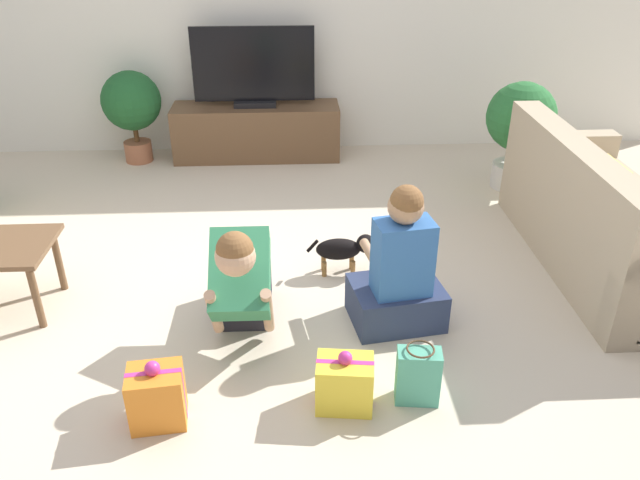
{
  "coord_description": "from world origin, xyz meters",
  "views": [
    {
      "loc": [
        0.34,
        -3.47,
        2.21
      ],
      "look_at": [
        0.51,
        -0.24,
        0.45
      ],
      "focal_mm": 35.0,
      "sensor_mm": 36.0,
      "label": 1
    }
  ],
  "objects_px": {
    "sofa_right": "(602,223)",
    "gift_box_b": "(157,396)",
    "dog": "(345,249)",
    "person_kneeling": "(242,279)",
    "person_sitting": "(399,275)",
    "gift_box_a": "(345,383)",
    "tv_console": "(257,132)",
    "tv": "(254,71)",
    "potted_plant_corner_right": "(520,124)",
    "potted_plant_back_left": "(132,105)",
    "gift_bag_a": "(418,376)"
  },
  "relations": [
    {
      "from": "sofa_right",
      "to": "potted_plant_back_left",
      "type": "height_order",
      "value": "sofa_right"
    },
    {
      "from": "person_kneeling",
      "to": "gift_bag_a",
      "type": "bearing_deg",
      "value": -34.91
    },
    {
      "from": "tv_console",
      "to": "dog",
      "type": "bearing_deg",
      "value": -73.28
    },
    {
      "from": "tv",
      "to": "potted_plant_back_left",
      "type": "height_order",
      "value": "tv"
    },
    {
      "from": "gift_box_a",
      "to": "gift_box_b",
      "type": "bearing_deg",
      "value": -176.26
    },
    {
      "from": "potted_plant_back_left",
      "to": "gift_box_b",
      "type": "bearing_deg",
      "value": -77.15
    },
    {
      "from": "tv_console",
      "to": "potted_plant_corner_right",
      "type": "relative_size",
      "value": 1.72
    },
    {
      "from": "dog",
      "to": "person_kneeling",
      "type": "bearing_deg",
      "value": 133.81
    },
    {
      "from": "tv_console",
      "to": "potted_plant_back_left",
      "type": "bearing_deg",
      "value": -177.49
    },
    {
      "from": "person_sitting",
      "to": "gift_box_a",
      "type": "height_order",
      "value": "person_sitting"
    },
    {
      "from": "sofa_right",
      "to": "gift_bag_a",
      "type": "bearing_deg",
      "value": 130.9
    },
    {
      "from": "potted_plant_back_left",
      "to": "gift_box_b",
      "type": "xyz_separation_m",
      "value": [
        0.79,
        -3.48,
        -0.4
      ]
    },
    {
      "from": "tv",
      "to": "gift_box_a",
      "type": "height_order",
      "value": "tv"
    },
    {
      "from": "tv_console",
      "to": "person_kneeling",
      "type": "height_order",
      "value": "person_kneeling"
    },
    {
      "from": "person_kneeling",
      "to": "gift_box_b",
      "type": "height_order",
      "value": "person_kneeling"
    },
    {
      "from": "potted_plant_back_left",
      "to": "gift_bag_a",
      "type": "height_order",
      "value": "potted_plant_back_left"
    },
    {
      "from": "dog",
      "to": "gift_box_a",
      "type": "distance_m",
      "value": 1.26
    },
    {
      "from": "gift_box_a",
      "to": "tv",
      "type": "bearing_deg",
      "value": 99.04
    },
    {
      "from": "potted_plant_corner_right",
      "to": "gift_box_a",
      "type": "xyz_separation_m",
      "value": [
        -1.7,
        -2.63,
        -0.43
      ]
    },
    {
      "from": "tv",
      "to": "dog",
      "type": "relative_size",
      "value": 2.38
    },
    {
      "from": "person_kneeling",
      "to": "gift_bag_a",
      "type": "distance_m",
      "value": 1.11
    },
    {
      "from": "sofa_right",
      "to": "dog",
      "type": "relative_size",
      "value": 4.15
    },
    {
      "from": "person_kneeling",
      "to": "person_sitting",
      "type": "xyz_separation_m",
      "value": [
        0.89,
        0.03,
        -0.02
      ]
    },
    {
      "from": "potted_plant_back_left",
      "to": "gift_box_b",
      "type": "distance_m",
      "value": 3.59
    },
    {
      "from": "tv",
      "to": "gift_bag_a",
      "type": "bearing_deg",
      "value": -75.14
    },
    {
      "from": "person_kneeling",
      "to": "gift_bag_a",
      "type": "xyz_separation_m",
      "value": [
        0.89,
        -0.63,
        -0.19
      ]
    },
    {
      "from": "potted_plant_back_left",
      "to": "person_kneeling",
      "type": "distance_m",
      "value": 3.02
    },
    {
      "from": "sofa_right",
      "to": "potted_plant_corner_right",
      "type": "bearing_deg",
      "value": 6.43
    },
    {
      "from": "person_sitting",
      "to": "dog",
      "type": "distance_m",
      "value": 0.65
    },
    {
      "from": "person_kneeling",
      "to": "person_sitting",
      "type": "relative_size",
      "value": 0.88
    },
    {
      "from": "tv",
      "to": "tv_console",
      "type": "bearing_deg",
      "value": -90.45
    },
    {
      "from": "sofa_right",
      "to": "tv",
      "type": "height_order",
      "value": "tv"
    },
    {
      "from": "person_kneeling",
      "to": "dog",
      "type": "distance_m",
      "value": 0.9
    },
    {
      "from": "tv_console",
      "to": "tv",
      "type": "xyz_separation_m",
      "value": [
        0.0,
        0.0,
        0.58
      ]
    },
    {
      "from": "dog",
      "to": "gift_box_b",
      "type": "bearing_deg",
      "value": 142.41
    },
    {
      "from": "potted_plant_back_left",
      "to": "dog",
      "type": "bearing_deg",
      "value": -50.17
    },
    {
      "from": "dog",
      "to": "gift_bag_a",
      "type": "distance_m",
      "value": 1.27
    },
    {
      "from": "sofa_right",
      "to": "gift_box_b",
      "type": "height_order",
      "value": "sofa_right"
    },
    {
      "from": "tv_console",
      "to": "potted_plant_corner_right",
      "type": "height_order",
      "value": "potted_plant_corner_right"
    },
    {
      "from": "tv_console",
      "to": "potted_plant_back_left",
      "type": "distance_m",
      "value": 1.18
    },
    {
      "from": "person_sitting",
      "to": "gift_box_a",
      "type": "xyz_separation_m",
      "value": [
        -0.37,
        -0.68,
        -0.19
      ]
    },
    {
      "from": "gift_box_b",
      "to": "potted_plant_corner_right",
      "type": "bearing_deg",
      "value": 46.02
    },
    {
      "from": "dog",
      "to": "gift_box_b",
      "type": "xyz_separation_m",
      "value": [
        -1.01,
        -1.32,
        -0.03
      ]
    },
    {
      "from": "person_kneeling",
      "to": "gift_box_a",
      "type": "height_order",
      "value": "person_kneeling"
    },
    {
      "from": "tv",
      "to": "person_sitting",
      "type": "bearing_deg",
      "value": -71.75
    },
    {
      "from": "tv",
      "to": "gift_bag_a",
      "type": "height_order",
      "value": "tv"
    },
    {
      "from": "tv_console",
      "to": "dog",
      "type": "height_order",
      "value": "tv_console"
    },
    {
      "from": "sofa_right",
      "to": "potted_plant_back_left",
      "type": "xyz_separation_m",
      "value": [
        -3.54,
        2.12,
        0.25
      ]
    },
    {
      "from": "tv_console",
      "to": "tv",
      "type": "bearing_deg",
      "value": 89.55
    },
    {
      "from": "potted_plant_back_left",
      "to": "gift_bag_a",
      "type": "relative_size",
      "value": 2.67
    }
  ]
}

